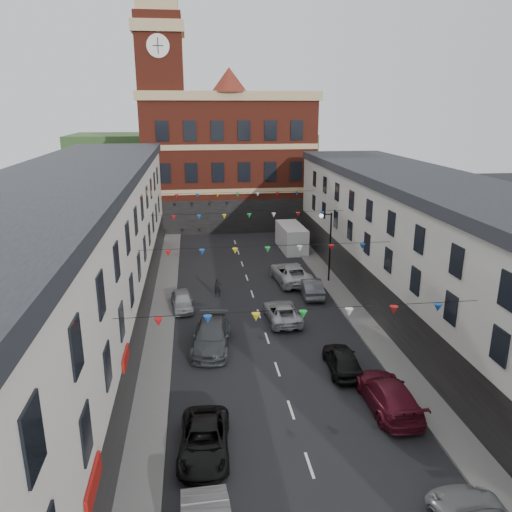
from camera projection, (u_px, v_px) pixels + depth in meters
name	position (u px, v px, depth m)	size (l,w,h in m)	color
ground	(277.00, 369.00, 28.40)	(160.00, 160.00, 0.00)	black
pavement_left	(157.00, 359.00, 29.44)	(1.80, 64.00, 0.15)	#605E5B
pavement_right	(381.00, 345.00, 31.12)	(1.80, 64.00, 0.15)	#605E5B
terrace_left	(56.00, 284.00, 26.39)	(8.40, 56.00, 10.70)	silver
terrace_right	(472.00, 275.00, 29.39)	(8.40, 56.00, 9.70)	beige
civic_building	(227.00, 159.00, 62.12)	(20.60, 13.30, 18.50)	maroon
clock_tower	(162.00, 101.00, 56.45)	(5.60, 5.60, 30.00)	maroon
distant_hill	(194.00, 164.00, 85.38)	(40.00, 14.00, 10.00)	#315125
street_lamp	(328.00, 238.00, 41.38)	(1.10, 0.36, 6.00)	black
car_left_c	(204.00, 440.00, 21.36)	(2.14, 4.63, 1.29)	black
car_left_d	(211.00, 336.00, 30.73)	(2.21, 5.43, 1.58)	#3D4145
car_left_e	(182.00, 301.00, 36.74)	(1.51, 3.76, 1.28)	#9B9EA4
car_right_c	(388.00, 394.00, 24.56)	(2.13, 5.24, 1.52)	#591121
car_right_d	(342.00, 360.00, 28.04)	(1.66, 4.13, 1.41)	black
car_right_e	(311.00, 287.00, 39.31)	(1.49, 4.27, 1.41)	#52545A
car_right_f	(291.00, 273.00, 42.37)	(2.67, 5.78, 1.61)	silver
moving_car	(282.00, 312.00, 34.68)	(2.15, 4.66, 1.29)	#AEB0B6
white_van	(291.00, 237.00, 51.86)	(2.25, 5.86, 2.59)	silver
pedestrian	(218.00, 288.00, 38.99)	(0.55, 0.36, 1.50)	black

